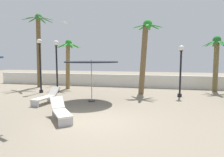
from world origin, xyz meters
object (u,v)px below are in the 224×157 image
object	(u,v)px
patio_umbrella_2	(91,63)
lamp_post_1	(40,61)
palm_tree_1	(145,49)
lamp_post_2	(57,60)
lounge_chair_2	(61,111)
seagull_0	(66,23)
lounge_chair_0	(46,97)
palm_tree_0	(68,58)
palm_tree_3	(216,57)
seagull_2	(147,34)
palm_tree_2	(39,43)
lamp_post_0	(181,65)

from	to	relation	value
patio_umbrella_2	lamp_post_1	bearing A→B (deg)	157.18
palm_tree_1	lamp_post_1	bearing A→B (deg)	-171.43
lamp_post_2	lounge_chair_2	distance (m)	6.95
seagull_0	lounge_chair_0	bearing A→B (deg)	-72.47
lounge_chair_0	seagull_0	xyz separation A→B (m)	(-2.59, 8.21, 5.59)
patio_umbrella_2	lounge_chair_2	bearing A→B (deg)	-93.06
lounge_chair_0	palm_tree_0	bearing A→B (deg)	100.82
palm_tree_3	lamp_post_2	world-z (taller)	palm_tree_3
palm_tree_1	lounge_chair_0	bearing A→B (deg)	-142.30
lamp_post_1	palm_tree_0	bearing A→B (deg)	59.87
palm_tree_0	lamp_post_2	size ratio (longest dim) A/B	1.05
lounge_chair_0	seagull_2	bearing A→B (deg)	58.19
lounge_chair_0	palm_tree_3	bearing A→B (deg)	30.34
lamp_post_2	lounge_chair_2	xyz separation A→B (m)	(3.22, -5.81, -2.05)
palm_tree_0	lounge_chair_2	distance (m)	8.48
lamp_post_2	palm_tree_2	bearing A→B (deg)	142.21
palm_tree_1	palm_tree_3	distance (m)	5.59
lamp_post_2	lounge_chair_0	world-z (taller)	lamp_post_2
lounge_chair_2	seagull_0	xyz separation A→B (m)	(-4.76, 10.74, 5.58)
patio_umbrella_2	lamp_post_2	xyz separation A→B (m)	(-3.41, 2.25, 0.17)
palm_tree_0	lamp_post_2	xyz separation A→B (m)	(-0.09, -1.77, -0.13)
palm_tree_1	palm_tree_2	world-z (taller)	palm_tree_2
patio_umbrella_2	lamp_post_1	world-z (taller)	lamp_post_1
lamp_post_2	lounge_chair_0	bearing A→B (deg)	-72.18
palm_tree_2	lamp_post_2	distance (m)	3.78
lounge_chair_0	lounge_chair_2	world-z (taller)	same
palm_tree_2	seagull_2	world-z (taller)	palm_tree_2
patio_umbrella_2	palm_tree_0	xyz separation A→B (m)	(-3.32, 4.02, 0.29)
patio_umbrella_2	palm_tree_2	distance (m)	7.76
palm_tree_1	palm_tree_3	world-z (taller)	palm_tree_1
palm_tree_1	seagull_2	size ratio (longest dim) A/B	4.57
lamp_post_0	lamp_post_1	distance (m)	9.83
palm_tree_3	lounge_chair_0	world-z (taller)	palm_tree_3
palm_tree_3	seagull_2	bearing A→B (deg)	156.45
palm_tree_0	seagull_0	size ratio (longest dim) A/B	3.01
lamp_post_2	seagull_0	bearing A→B (deg)	107.34
palm_tree_3	seagull_0	bearing A→B (deg)	170.81
palm_tree_1	lounge_chair_2	xyz separation A→B (m)	(-3.09, -6.59, -2.80)
lamp_post_0	seagull_2	world-z (taller)	seagull_2
palm_tree_1	lounge_chair_2	bearing A→B (deg)	-115.11
seagull_2	palm_tree_1	bearing A→B (deg)	-89.24
palm_tree_2	lounge_chair_0	distance (m)	7.49
palm_tree_1	seagull_0	world-z (taller)	seagull_0
seagull_0	palm_tree_1	bearing A→B (deg)	-27.85
patio_umbrella_2	lounge_chair_0	distance (m)	3.19
palm_tree_3	seagull_2	distance (m)	6.06
lamp_post_0	seagull_0	bearing A→B (deg)	155.46
seagull_0	palm_tree_2	bearing A→B (deg)	-114.08
palm_tree_2	palm_tree_1	bearing A→B (deg)	-8.58
seagull_2	palm_tree_3	bearing A→B (deg)	-23.55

